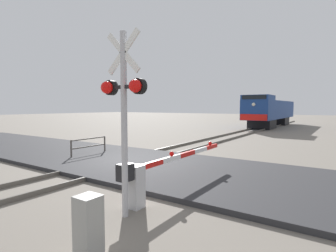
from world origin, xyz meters
TOP-DOWN VIEW (x-y plane):
  - ground_plane at (0.00, 0.00)m, footprint 160.00×160.00m
  - rail_track_left at (-0.72, 0.00)m, footprint 0.08×80.00m
  - rail_track_right at (0.72, 0.00)m, footprint 0.08×80.00m
  - road_surface at (0.00, 0.00)m, footprint 36.00×5.81m
  - locomotive at (0.00, 26.11)m, footprint 2.88×15.32m
  - crossing_signal at (3.80, -4.26)m, footprint 1.18×0.33m
  - crossing_gate at (3.65, -3.04)m, footprint 0.36×5.40m
  - utility_cabinet at (4.38, -5.75)m, footprint 0.37×0.37m
  - guard_railing at (-2.65, 0.06)m, footprint 0.08×2.14m

SIDE VIEW (x-z plane):
  - ground_plane at x=0.00m, z-range 0.00..0.00m
  - rail_track_left at x=-0.72m, z-range 0.00..0.15m
  - rail_track_right at x=0.72m, z-range 0.00..0.15m
  - road_surface at x=0.00m, z-range 0.00..0.15m
  - utility_cabinet at x=4.38m, z-range 0.00..1.02m
  - guard_railing at x=-2.65m, z-range 0.13..1.08m
  - crossing_gate at x=3.65m, z-range 0.14..1.31m
  - locomotive at x=0.00m, z-range 0.10..3.81m
  - crossing_signal at x=3.80m, z-range 0.51..4.66m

